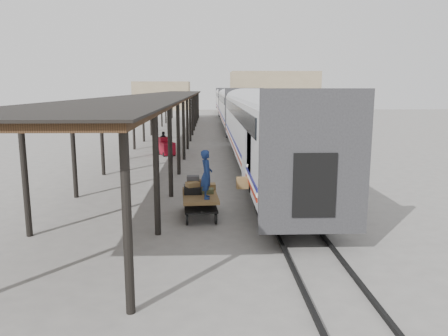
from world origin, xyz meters
name	(u,v)px	position (x,y,z in m)	size (l,w,h in m)	color
ground	(201,216)	(0.00, 0.00, 0.00)	(160.00, 160.00, 0.00)	slate
train	(235,106)	(3.19, 33.79, 2.69)	(3.45, 76.01, 4.01)	silver
canopy	(167,95)	(-3.40, 24.00, 4.00)	(4.90, 64.30, 4.15)	#422B19
rails	(234,129)	(3.20, 34.00, 0.06)	(1.54, 150.00, 0.12)	black
building_far	(273,91)	(14.00, 78.00, 4.00)	(18.00, 10.00, 8.00)	tan
building_left	(162,96)	(-10.00, 82.00, 3.00)	(12.00, 8.00, 6.00)	tan
baggage_cart	(200,199)	(-0.03, -0.03, 0.65)	(1.42, 2.48, 0.86)	brown
suitcase_stack	(197,187)	(-0.13, 0.33, 1.05)	(1.22, 1.17, 0.59)	#3F3E41
luggage_tug	(166,147)	(-2.69, 14.94, 0.57)	(1.34, 1.63, 1.24)	maroon
porter	(206,174)	(0.22, -0.68, 1.72)	(0.62, 0.41, 1.71)	navy
pedestrian	(164,141)	(-3.05, 16.72, 0.76)	(0.89, 0.37, 1.52)	black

